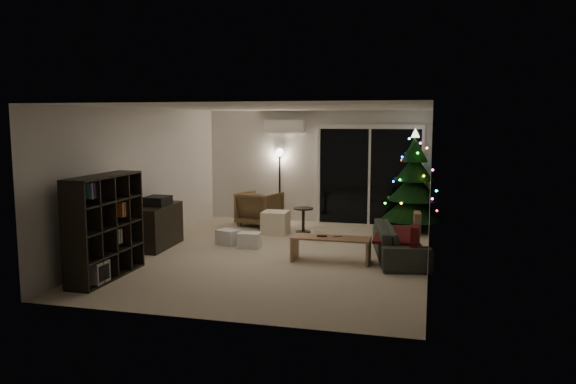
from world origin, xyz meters
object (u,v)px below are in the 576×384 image
Objects in this scene: media_cabinet at (158,226)px; christmas_tree at (414,180)px; armchair at (260,209)px; sofa at (400,242)px; bookshelf at (94,226)px; coffee_table at (331,249)px.

media_cabinet is 0.58× the size of christmas_tree.
armchair is 0.39× the size of christmas_tree.
christmas_tree reaches higher than sofa.
sofa is (4.30, 0.20, -0.10)m from media_cabinet.
media_cabinet is at bearing 88.29° from bookshelf.
media_cabinet is at bearing -148.30° from christmas_tree.
sofa is 1.50× the size of coffee_table.
christmas_tree reaches higher than coffee_table.
sofa is 2.65m from christmas_tree.
coffee_table is at bearing -6.87° from media_cabinet.
christmas_tree is (4.42, 4.71, 0.30)m from bookshelf.
media_cabinet is 1.50× the size of armchair.
bookshelf is at bearing 106.73° from sofa.
media_cabinet reaches higher than armchair.
christmas_tree is (3.26, 0.26, 0.69)m from armchair.
media_cabinet reaches higher than sofa.
christmas_tree reaches higher than armchair.
armchair is (1.16, 2.47, -0.01)m from media_cabinet.
armchair is 0.64× the size of coffee_table.
christmas_tree is (4.42, 2.73, 0.67)m from media_cabinet.
christmas_tree is at bearing -160.04° from armchair.
media_cabinet reaches higher than coffee_table.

